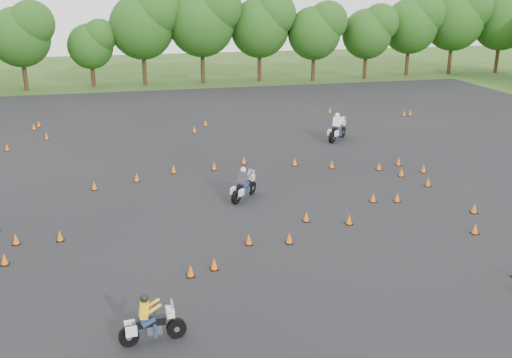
{
  "coord_description": "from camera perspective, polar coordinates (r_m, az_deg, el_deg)",
  "views": [
    {
      "loc": [
        -5.99,
        -21.28,
        10.02
      ],
      "look_at": [
        0.0,
        4.0,
        1.2
      ],
      "focal_mm": 40.0,
      "sensor_mm": 36.0,
      "label": 1
    }
  ],
  "objects": [
    {
      "name": "rider_white",
      "position": [
        39.32,
        8.17,
        5.24
      ],
      "size": [
        2.27,
        2.33,
        1.92
      ],
      "primitive_type": null,
      "rotation": [
        0.0,
        0.0,
        0.81
      ],
      "color": "white",
      "rests_on": "ground"
    },
    {
      "name": "ground",
      "position": [
        24.27,
        2.19,
        -5.64
      ],
      "size": [
        140.0,
        140.0,
        0.0
      ],
      "primitive_type": "plane",
      "color": "#2D5119",
      "rests_on": "ground"
    },
    {
      "name": "rider_grey",
      "position": [
        28.03,
        -1.26,
        -0.34
      ],
      "size": [
        1.97,
        2.11,
        1.7
      ],
      "primitive_type": null,
      "rotation": [
        0.0,
        0.0,
        0.85
      ],
      "color": "#383A3F",
      "rests_on": "ground"
    },
    {
      "name": "rider_yellow",
      "position": [
        17.43,
        -10.35,
        -13.61
      ],
      "size": [
        2.04,
        0.77,
        1.54
      ],
      "primitive_type": null,
      "rotation": [
        0.0,
        0.0,
        0.08
      ],
      "color": "yellow",
      "rests_on": "ground"
    },
    {
      "name": "asphalt_pad",
      "position": [
        29.67,
        -0.89,
        -0.98
      ],
      "size": [
        62.0,
        62.0,
        0.0
      ],
      "primitive_type": "plane",
      "color": "black",
      "rests_on": "ground"
    },
    {
      "name": "traffic_cones",
      "position": [
        28.99,
        -1.25,
        -0.99
      ],
      "size": [
        36.79,
        33.06,
        0.45
      ],
      "color": "orange",
      "rests_on": "asphalt_pad"
    },
    {
      "name": "treeline",
      "position": [
        57.77,
        -2.78,
        13.44
      ],
      "size": [
        87.35,
        32.44,
        10.94
      ],
      "color": "#214B15",
      "rests_on": "ground"
    }
  ]
}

